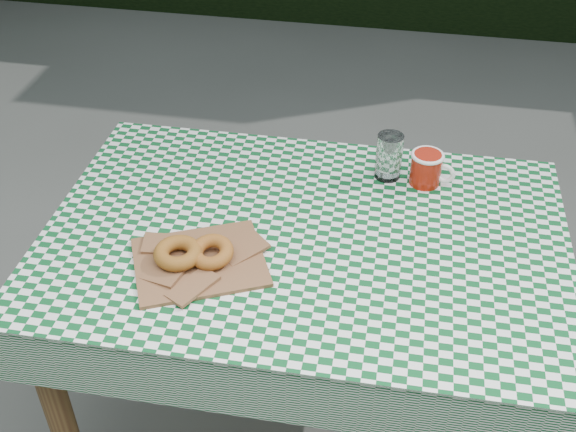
% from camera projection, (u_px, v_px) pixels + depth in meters
% --- Properties ---
extents(ground, '(60.00, 60.00, 0.00)m').
position_uv_depth(ground, '(247.00, 413.00, 2.08)').
color(ground, '#575752').
rests_on(ground, ground).
extents(table, '(1.13, 0.76, 0.75)m').
position_uv_depth(table, '(302.00, 350.00, 1.79)').
color(table, '#56341D').
rests_on(table, ground).
extents(tablecloth, '(1.15, 0.78, 0.01)m').
position_uv_depth(tablecloth, '(305.00, 235.00, 1.55)').
color(tablecloth, '#0B4A21').
rests_on(tablecloth, table).
extents(paper_bag, '(0.33, 0.30, 0.01)m').
position_uv_depth(paper_bag, '(200.00, 261.00, 1.47)').
color(paper_bag, brown).
rests_on(paper_bag, tablecloth).
extents(bagel_front, '(0.13, 0.13, 0.03)m').
position_uv_depth(bagel_front, '(178.00, 253.00, 1.46)').
color(bagel_front, brown).
rests_on(bagel_front, paper_bag).
extents(bagel_back, '(0.11, 0.11, 0.03)m').
position_uv_depth(bagel_back, '(211.00, 252.00, 1.46)').
color(bagel_back, '#9E4D20').
rests_on(bagel_back, paper_bag).
extents(coffee_mug, '(0.18, 0.18, 0.08)m').
position_uv_depth(coffee_mug, '(426.00, 169.00, 1.68)').
color(coffee_mug, '#971909').
rests_on(coffee_mug, tablecloth).
extents(drinking_glass, '(0.08, 0.08, 0.11)m').
position_uv_depth(drinking_glass, '(389.00, 156.00, 1.69)').
color(drinking_glass, silver).
rests_on(drinking_glass, tablecloth).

